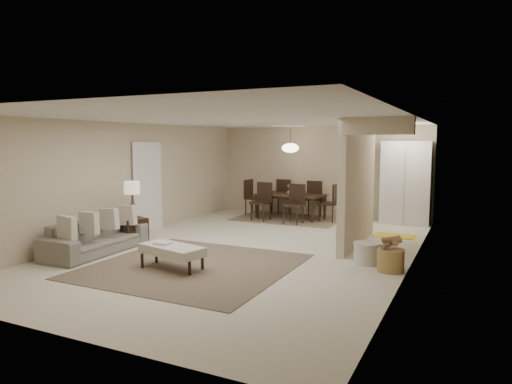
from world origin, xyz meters
The scene contains 22 objects.
floor centered at (0.00, 0.00, 0.00)m, with size 9.00×9.00×0.00m, color beige.
ceiling centered at (0.00, 0.00, 2.50)m, with size 9.00×9.00×0.00m, color white.
back_wall centered at (0.00, 4.50, 1.25)m, with size 6.00×6.00×0.00m, color #C7B696.
left_wall centered at (-3.00, 0.00, 1.25)m, with size 9.00×9.00×0.00m, color #C7B696.
right_wall centered at (3.00, 0.00, 1.25)m, with size 9.00×9.00×0.00m, color #C7B696.
partition centered at (1.80, 1.25, 1.25)m, with size 0.15×2.50×2.50m, color #C7B696.
doorway centered at (-2.97, 0.60, 1.02)m, with size 0.04×0.90×2.04m, color black.
pantry_cabinet centered at (2.35, 4.15, 1.05)m, with size 1.20×0.55×2.10m, color silver.
flush_light centered at (2.30, 3.20, 2.46)m, with size 0.44×0.44×0.05m, color white.
living_rug centered at (-0.29, -1.56, 0.01)m, with size 3.20×3.20×0.01m, color brown.
sofa centered at (-2.45, -1.56, 0.31)m, with size 0.82×2.11×0.62m, color slate.
ottoman_bench centered at (-0.49, -1.86, 0.32)m, with size 1.20×0.75×0.40m.
side_table centered at (-2.40, -0.59, 0.26)m, with size 0.47×0.47×0.52m, color black.
table_lamp centered at (-2.40, -0.59, 1.08)m, with size 0.32×0.32×0.76m.
round_pouf centered at (2.30, -0.10, 0.18)m, with size 0.46×0.46×0.36m, color beige.
wicker_basket centered at (2.75, -0.42, 0.18)m, with size 0.43×0.43×0.37m, color olive.
dining_rug centered at (-0.62, 3.70, 0.01)m, with size 2.80×2.10×0.01m, color #8C7757.
dining_table centered at (-0.62, 3.70, 0.33)m, with size 1.86×1.04×0.65m, color black.
dining_chairs centered at (-0.62, 3.70, 0.51)m, with size 2.74×2.08×1.01m.
vase centered at (-0.62, 3.70, 0.73)m, with size 0.16×0.16×0.16m, color silver.
yellow_mat centered at (2.36, 2.49, 0.01)m, with size 0.89×0.54×0.01m, color yellow.
pendant_light centered at (-0.62, 3.70, 1.92)m, with size 0.46×0.46×0.71m.
Camera 1 is at (3.91, -7.83, 2.08)m, focal length 32.00 mm.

